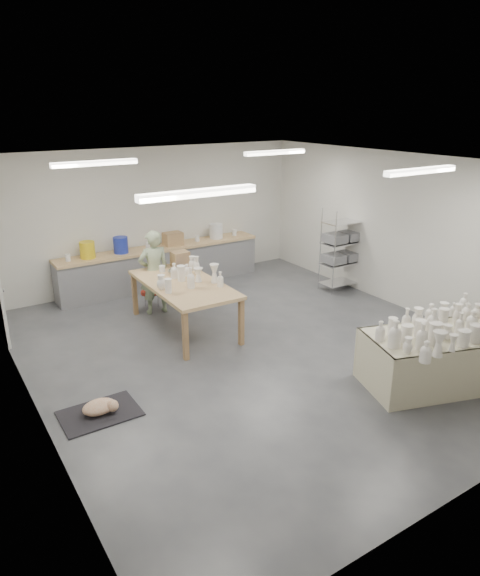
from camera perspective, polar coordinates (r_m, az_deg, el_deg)
room at (r=7.96m, az=0.89°, el=6.82°), size 8.00×8.02×3.00m
back_counter at (r=11.47m, az=-8.73°, el=2.54°), size 4.60×0.60×1.24m
wire_shelf at (r=11.26m, az=11.27°, el=4.35°), size 0.88×0.48×1.80m
drying_table at (r=7.96m, az=21.50°, el=-6.95°), size 2.43×1.72×1.15m
work_table at (r=9.18m, az=-6.21°, el=0.80°), size 1.21×2.36×1.24m
rug at (r=7.17m, az=-15.32°, el=-13.29°), size 1.00×0.70×0.02m
cat at (r=7.11m, az=-15.20°, el=-12.60°), size 0.49×0.39×0.19m
potter at (r=9.90m, az=-9.52°, el=1.73°), size 0.64×0.46×1.64m
red_stool at (r=10.30m, az=-9.96°, el=-0.57°), size 0.42×0.42×0.35m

